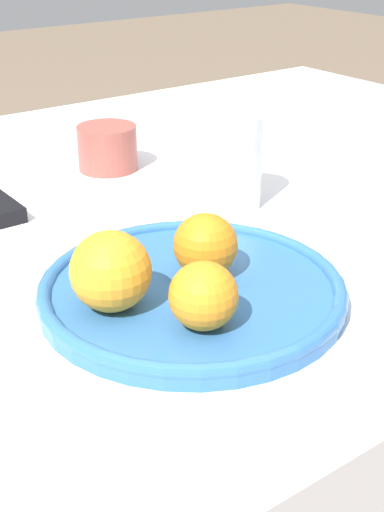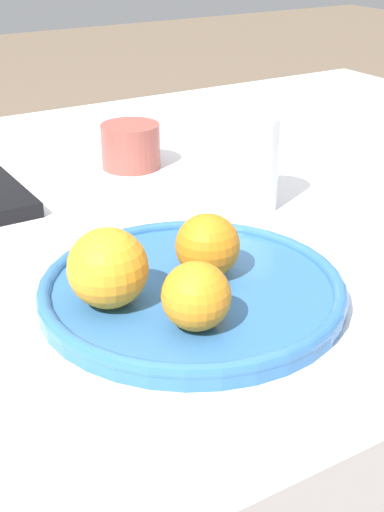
{
  "view_description": "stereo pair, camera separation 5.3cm",
  "coord_description": "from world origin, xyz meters",
  "px_view_note": "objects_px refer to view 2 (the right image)",
  "views": [
    {
      "loc": [
        -0.5,
        -0.77,
        1.07
      ],
      "look_at": [
        -0.13,
        -0.27,
        0.76
      ],
      "focal_mm": 50.0,
      "sensor_mm": 36.0,
      "label": 1
    },
    {
      "loc": [
        -0.46,
        -0.8,
        1.07
      ],
      "look_at": [
        -0.13,
        -0.27,
        0.76
      ],
      "focal_mm": 50.0,
      "sensor_mm": 36.0,
      "label": 2
    }
  ],
  "objects_px": {
    "orange_2": "(196,296)",
    "cup_2": "(131,146)",
    "orange_0": "(108,268)",
    "orange_1": "(208,246)",
    "fruit_platter": "(192,290)",
    "water_glass": "(250,162)"
  },
  "relations": [
    {
      "from": "orange_1",
      "to": "water_glass",
      "type": "height_order",
      "value": "water_glass"
    },
    {
      "from": "orange_1",
      "to": "cup_2",
      "type": "height_order",
      "value": "orange_1"
    },
    {
      "from": "fruit_platter",
      "to": "cup_2",
      "type": "height_order",
      "value": "cup_2"
    },
    {
      "from": "fruit_platter",
      "to": "orange_0",
      "type": "height_order",
      "value": "orange_0"
    },
    {
      "from": "orange_1",
      "to": "cup_2",
      "type": "xyz_separation_m",
      "value": [
        0.11,
        0.39,
        -0.02
      ]
    },
    {
      "from": "orange_2",
      "to": "water_glass",
      "type": "relative_size",
      "value": 0.51
    },
    {
      "from": "orange_2",
      "to": "water_glass",
      "type": "xyz_separation_m",
      "value": [
        0.23,
        0.24,
        0.01
      ]
    },
    {
      "from": "orange_2",
      "to": "cup_2",
      "type": "height_order",
      "value": "orange_2"
    },
    {
      "from": "fruit_platter",
      "to": "orange_2",
      "type": "relative_size",
      "value": 4.91
    },
    {
      "from": "fruit_platter",
      "to": "orange_0",
      "type": "xyz_separation_m",
      "value": [
        -0.09,
        0.01,
        0.04
      ]
    },
    {
      "from": "orange_0",
      "to": "cup_2",
      "type": "bearing_deg",
      "value": 60.23
    },
    {
      "from": "fruit_platter",
      "to": "cup_2",
      "type": "bearing_deg",
      "value": 71.08
    },
    {
      "from": "orange_2",
      "to": "orange_0",
      "type": "bearing_deg",
      "value": 121.93
    },
    {
      "from": "orange_0",
      "to": "cup_2",
      "type": "relative_size",
      "value": 0.86
    },
    {
      "from": "orange_2",
      "to": "water_glass",
      "type": "bearing_deg",
      "value": 46.16
    },
    {
      "from": "water_glass",
      "to": "orange_1",
      "type": "bearing_deg",
      "value": -136.23
    },
    {
      "from": "fruit_platter",
      "to": "cup_2",
      "type": "relative_size",
      "value": 3.47
    },
    {
      "from": "fruit_platter",
      "to": "orange_2",
      "type": "xyz_separation_m",
      "value": [
        -0.04,
        -0.07,
        0.04
      ]
    },
    {
      "from": "fruit_platter",
      "to": "orange_0",
      "type": "distance_m",
      "value": 0.1
    },
    {
      "from": "orange_0",
      "to": "orange_1",
      "type": "xyz_separation_m",
      "value": [
        0.11,
        0.0,
        -0.01
      ]
    },
    {
      "from": "orange_0",
      "to": "cup_2",
      "type": "height_order",
      "value": "orange_0"
    },
    {
      "from": "orange_0",
      "to": "orange_2",
      "type": "distance_m",
      "value": 0.09
    }
  ]
}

